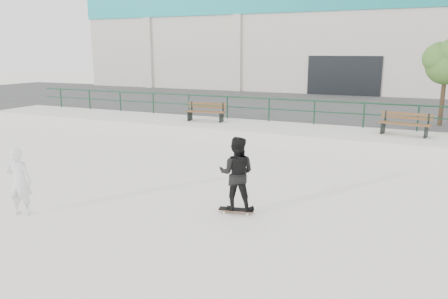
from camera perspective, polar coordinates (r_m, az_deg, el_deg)
The scene contains 11 objects.
ground at distance 9.59m, azimuth -9.50°, elevation -9.06°, with size 120.00×120.00×0.00m, color white.
ledge at distance 17.89m, azimuth 7.55°, elevation 2.08°, with size 30.00×3.00×0.50m, color silver.
parking_strip at distance 26.05m, azimuth 13.03°, elevation 5.20°, with size 60.00×14.00×0.50m, color #383838.
railing at distance 18.98m, azimuth 8.78°, elevation 5.68°, with size 28.00×0.06×1.03m.
commercial_building at distance 39.68m, azimuth 17.53°, elevation 13.70°, with size 44.20×16.33×8.00m.
bench_left at distance 19.31m, azimuth -2.38°, elevation 4.92°, with size 1.82×0.73×0.81m.
bench_right at distance 17.35m, azimuth 22.55°, elevation 3.09°, with size 1.87×0.82×0.83m.
tree at distance 20.11m, azimuth 27.15°, elevation 10.31°, with size 1.99×1.77×3.54m.
skateboard at distance 9.82m, azimuth 1.63°, elevation -7.87°, with size 0.80×0.37×0.09m.
standing_skater at distance 9.56m, azimuth 1.66°, elevation -3.15°, with size 0.80×0.62×1.64m, color black.
seated_skater at distance 10.51m, azimuth -25.17°, elevation -3.80°, with size 0.55×0.36×1.52m, color silver.
Camera 1 is at (5.04, -7.35, 3.54)m, focal length 35.00 mm.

